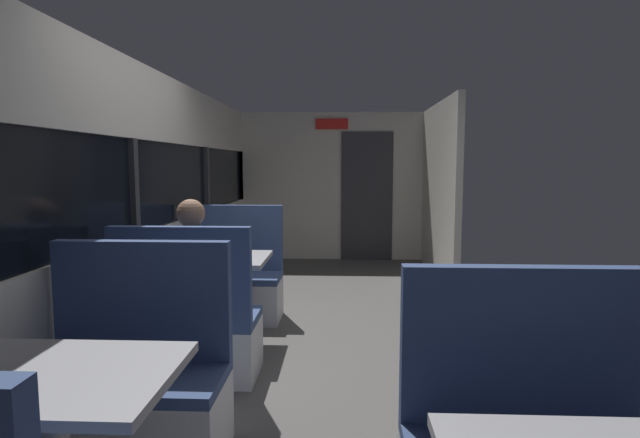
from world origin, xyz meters
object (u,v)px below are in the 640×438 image
dining_table_mid_window (213,269)px  seated_passenger (192,301)px  bench_mid_window_facing_entry (232,285)px  bench_mid_window_facing_end (189,333)px  dining_table_near_window (53,398)px  bench_near_window_facing_entry (133,394)px

dining_table_mid_window → seated_passenger: seated_passenger is taller
bench_mid_window_facing_entry → seated_passenger: (0.00, -1.33, 0.21)m
bench_mid_window_facing_end → seated_passenger: seated_passenger is taller
dining_table_near_window → dining_table_mid_window: (0.00, 2.37, 0.00)m
dining_table_mid_window → bench_near_window_facing_entry: bearing=-90.0°
dining_table_near_window → dining_table_mid_window: bearing=90.0°
dining_table_mid_window → bench_mid_window_facing_end: bench_mid_window_facing_end is taller
dining_table_mid_window → bench_mid_window_facing_end: bearing=-90.0°
bench_mid_window_facing_end → seated_passenger: 0.22m
dining_table_near_window → dining_table_mid_window: 2.37m
dining_table_mid_window → seated_passenger: size_ratio=0.71×
bench_mid_window_facing_end → bench_mid_window_facing_entry: bearing=90.0°
dining_table_near_window → dining_table_mid_window: same height
dining_table_mid_window → seated_passenger: 0.64m
bench_near_window_facing_entry → dining_table_mid_window: (0.00, 1.67, 0.31)m
dining_table_near_window → seated_passenger: (0.00, 1.74, -0.10)m
bench_mid_window_facing_entry → seated_passenger: 1.34m
dining_table_near_window → bench_near_window_facing_entry: (0.00, 0.70, -0.31)m
bench_near_window_facing_entry → bench_mid_window_facing_entry: size_ratio=1.00×
bench_mid_window_facing_end → seated_passenger: size_ratio=0.87×
bench_near_window_facing_entry → dining_table_mid_window: bench_near_window_facing_entry is taller
bench_near_window_facing_entry → seated_passenger: (0.00, 1.04, 0.21)m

